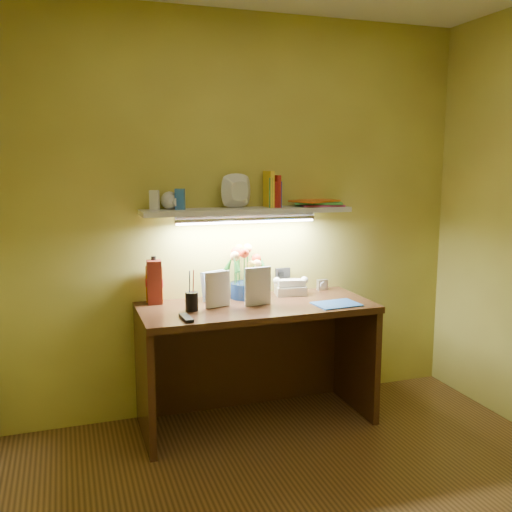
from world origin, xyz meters
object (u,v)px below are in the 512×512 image
Objects in this scene: whisky_bottle at (154,280)px; telephone at (291,286)px; flower_bouquet at (246,271)px; desk_clock at (322,285)px; desk at (257,364)px.

telephone is at bearing -3.87° from whisky_bottle.
desk_clock is at bearing 5.46° from flower_bouquet.
desk_clock is (0.55, 0.24, 0.41)m from desk.
desk is 0.57m from flower_bouquet.
desk_clock is (0.25, 0.06, -0.02)m from telephone.
flower_bouquet is 0.57m from whisky_bottle.
flower_bouquet reaches higher than desk_clock.
flower_bouquet reaches higher than telephone.
flower_bouquet is 1.18× the size of whisky_bottle.
desk is 4.13× the size of flower_bouquet.
telephone is at bearing -172.05° from desk_clock.
desk_clock is at bearing -0.06° from whisky_bottle.
desk is 7.31× the size of telephone.
flower_bouquet is 1.77× the size of telephone.
telephone reaches higher than desk.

